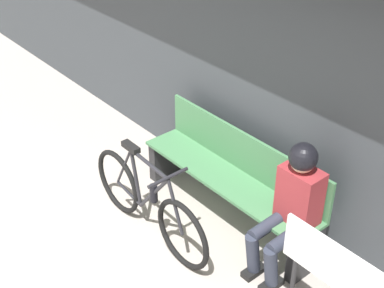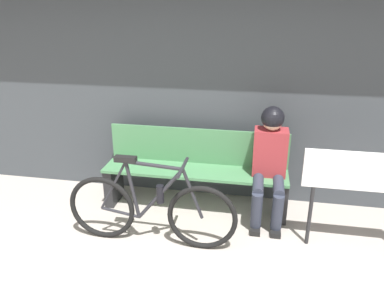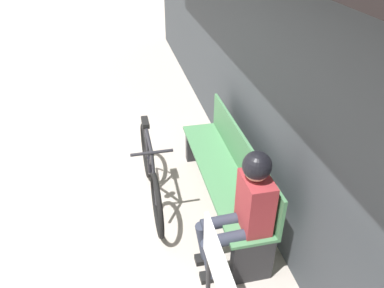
# 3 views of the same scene
# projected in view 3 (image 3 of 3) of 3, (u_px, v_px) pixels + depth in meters

# --- Properties ---
(storefront_wall) EXTENTS (12.00, 0.56, 3.20)m
(storefront_wall) POSITION_uv_depth(u_px,v_px,m) (269.00, 51.00, 3.35)
(storefront_wall) COLOR #3D4247
(storefront_wall) RESTS_ON ground_plane
(park_bench_near) EXTENTS (1.98, 0.42, 0.87)m
(park_bench_near) POSITION_uv_depth(u_px,v_px,m) (227.00, 174.00, 3.85)
(park_bench_near) COLOR #477F51
(park_bench_near) RESTS_ON ground_plane
(bicycle) EXTENTS (1.62, 0.40, 0.88)m
(bicycle) POSITION_uv_depth(u_px,v_px,m) (151.00, 173.00, 3.98)
(bicycle) COLOR black
(bicycle) RESTS_ON ground_plane
(person_seated) EXTENTS (0.34, 0.59, 1.21)m
(person_seated) POSITION_uv_depth(u_px,v_px,m) (244.00, 206.00, 3.03)
(person_seated) COLOR #2D3342
(person_seated) RESTS_ON ground_plane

